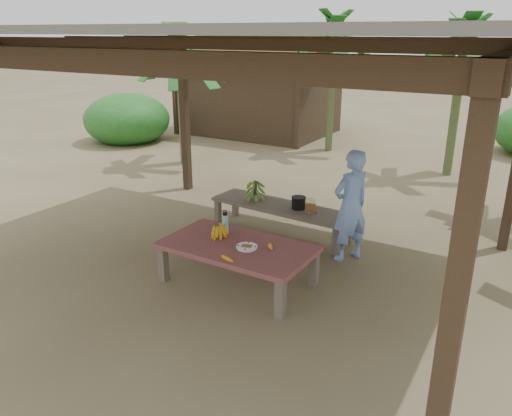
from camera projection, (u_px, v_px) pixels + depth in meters
The scene contains 17 objects.
ground at pixel (249, 266), 6.55m from camera, with size 80.00×80.00×0.00m, color brown.
pavilion at pixel (246, 43), 5.61m from camera, with size 6.60×5.60×2.95m.
work_table at pixel (238, 250), 5.98m from camera, with size 1.81×1.02×0.50m.
bench at pixel (281, 209), 7.47m from camera, with size 2.24×0.75×0.45m.
ripe_banana_bunch at pixel (216, 230), 6.18m from camera, with size 0.28×0.24×0.17m, color yellow, non-canonical shape.
plate at pixel (247, 247), 5.85m from camera, with size 0.25×0.25×0.04m.
loose_banana_front at pixel (227, 259), 5.54m from camera, with size 0.04×0.18×0.04m, color yellow.
loose_banana_side at pixel (270, 246), 5.86m from camera, with size 0.04×0.13×0.04m, color yellow.
water_flask at pixel (225, 222), 6.31m from camera, with size 0.08×0.08×0.30m.
green_banana_stalk at pixel (255, 190), 7.65m from camera, with size 0.28×0.28×0.32m, color #598C2D, non-canonical shape.
cooking_pot at pixel (299, 203), 7.29m from camera, with size 0.20×0.20×0.17m, color black.
skewer_rack at pixel (311, 205), 7.09m from camera, with size 0.18×0.08×0.24m, color #A57F47, non-canonical shape.
woman at pixel (351, 206), 6.50m from camera, with size 0.55×0.36×1.51m, color #7798E1.
hut at pixel (260, 95), 14.82m from camera, with size 4.40×3.43×2.85m.
banana_plant_n at pixel (464, 45), 9.82m from camera, with size 1.80×1.80×3.13m.
banana_plant_nw at pixel (334, 37), 11.95m from camera, with size 1.80×1.80×3.26m.
banana_plant_w at pixel (179, 56), 10.87m from camera, with size 1.80×1.80×2.87m.
Camera 1 is at (3.10, -5.04, 2.91)m, focal length 35.00 mm.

